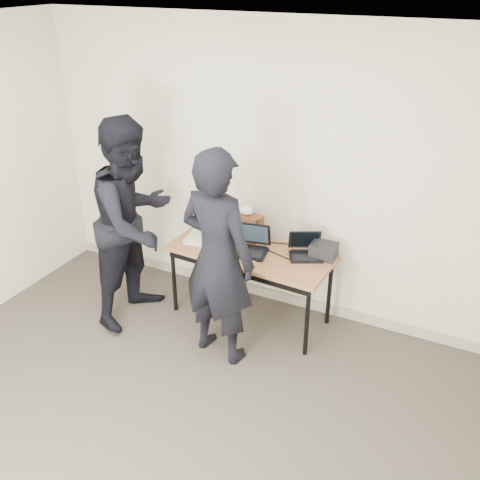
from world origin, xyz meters
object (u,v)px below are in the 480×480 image
Objects in this scene: laptop_right at (305,251)px; leather_satchel at (243,225)px; person_typist at (218,258)px; laptop_center at (251,246)px; equipment_box at (324,251)px; laptop_beige at (204,234)px; person_observer at (134,222)px; desk at (250,257)px.

leather_satchel is (-0.65, 0.08, 0.08)m from laptop_right.
laptop_right is 0.20× the size of person_typist.
leather_satchel is at bearing -70.10° from person_typist.
laptop_right is (0.47, 0.14, -0.01)m from laptop_center.
laptop_center is at bearing -163.76° from equipment_box.
leather_satchel is (0.32, 0.19, 0.08)m from laptop_beige.
person_observer is (-0.97, 0.21, 0.04)m from person_typist.
person_typist is at bearing -88.69° from desk.
person_typist is (0.48, -0.61, 0.16)m from laptop_beige.
laptop_center reaches higher than equipment_box.
laptop_center is 0.29m from leather_satchel.
person_typist reaches higher than leather_satchel.
laptop_center is (0.50, -0.03, 0.01)m from laptop_beige.
laptop_right is (0.97, 0.12, -0.00)m from laptop_beige.
laptop_right is 0.16m from equipment_box.
desk is 0.51m from laptop_beige.
laptop_beige is 0.79m from person_typist.
desk is 4.23× the size of laptop_center.
laptop_beige reaches higher than equipment_box.
laptop_right is 0.20× the size of person_observer.
equipment_box is at bearing -11.25° from laptop_right.
person_observer is (-0.49, -0.41, 0.20)m from laptop_beige.
laptop_beige is 0.18× the size of person_observer.
laptop_center is 0.95× the size of laptop_right.
equipment_box is (0.63, 0.18, 0.01)m from laptop_center.
leather_satchel is 1.01m from person_observer.
desk is at bearing 171.36° from laptop_right.
desk is 4.11× the size of leather_satchel.
person_observer is (-0.81, -0.60, 0.12)m from leather_satchel.
person_observer is (-1.62, -0.56, 0.19)m from equipment_box.
laptop_center is at bearing -83.36° from person_typist.
leather_satchel is 0.83m from person_typist.
laptop_beige is 0.92× the size of laptop_right.
laptop_center is at bearing 84.75° from desk.
person_observer is at bearing -156.01° from desk.
desk is 4.40× the size of laptop_beige.
equipment_box is (1.13, 0.16, 0.02)m from laptop_beige.
leather_satchel is at bearing 21.99° from laptop_beige.
person_typist is at bearing -73.97° from leather_satchel.
laptop_center is (0.00, 0.01, 0.11)m from desk.
equipment_box reaches higher than desk.
desk is at bearing -64.72° from person_observer.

